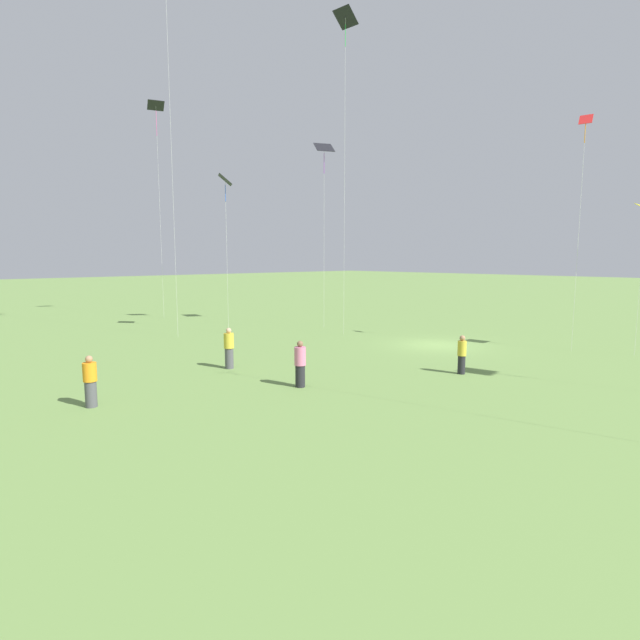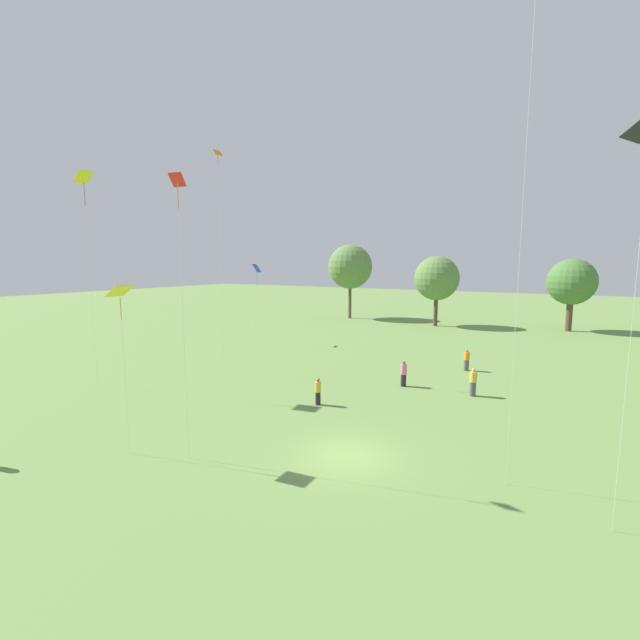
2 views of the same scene
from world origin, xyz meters
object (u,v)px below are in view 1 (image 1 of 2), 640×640
Objects in this scene: kite_3 at (156,113)px; kite_8 at (324,152)px; person_1 at (229,349)px; kite_2 at (345,29)px; kite_9 at (225,184)px; person_3 at (462,355)px; kite_1 at (585,137)px; person_4 at (90,382)px; person_2 at (300,364)px.

kite_8 is at bearing 179.03° from kite_3.
kite_2 reaches higher than person_1.
kite_8 is 7.51m from kite_9.
kite_1 reaches higher than person_3.
kite_2 is 1.93× the size of kite_9.
kite_8 is (6.87, -12.51, 11.37)m from person_1.
kite_1 is 0.95× the size of kite_8.
kite_8 is at bearing -35.18° from kite_9.
person_1 is 0.11× the size of kite_3.
person_4 is at bearing 146.60° from kite_2.
person_4 is at bearing -83.81° from kite_8.
kite_1 reaches higher than kite_9.
kite_3 is at bearing -93.41° from person_1.
person_4 is (2.84, 6.84, -0.03)m from person_2.
kite_1 reaches higher than person_2.
person_3 is at bearing -104.14° from kite_9.
person_3 is 0.13× the size of kite_8.
person_4 is 30.15m from kite_3.
kite_1 is at bearing -119.01° from kite_2.
person_3 is at bearing 155.56° from kite_3.
kite_8 is at bearing -134.84° from kite_1.
person_3 is 13.82m from kite_1.
kite_8 is (11.54, -12.32, 11.39)m from person_2.
person_3 is at bearing -64.21° from kite_1.
person_3 is 21.66m from kite_2.
kite_1 is at bearing 138.87° from person_4.
person_3 is at bearing -161.24° from kite_2.
kite_9 is (10.88, -12.46, 8.80)m from person_4.
person_1 is at bearing -86.29° from kite_1.
person_2 is 7.22m from person_3.
person_3 is 0.10× the size of kite_3.
kite_3 is (28.01, -0.00, 15.64)m from person_3.
kite_2 is (12.46, 4.81, 7.70)m from kite_1.
person_4 is 0.14× the size of kite_8.
kite_8 is (3.38, -1.45, -6.53)m from kite_2.
person_2 is at bearing 140.89° from kite_3.
kite_9 is at bearing -107.82° from person_1.
person_2 is at bearing 107.36° from person_1.
kite_8 is at bearing -5.09° from person_3.
kite_2 reaches higher than kite_3.
kite_9 is at bearing -162.43° from person_4.
person_1 is 0.15× the size of kite_1.
person_3 is at bearing 145.74° from person_1.
person_1 is 21.33m from kite_2.
kite_1 is 16.23m from kite_8.
kite_2 is at bearing 170.13° from kite_3.
kite_8 reaches higher than person_3.
person_1 reaches higher than person_2.
person_2 is (-4.67, -0.20, -0.02)m from person_1.
person_1 is 18.25m from kite_8.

